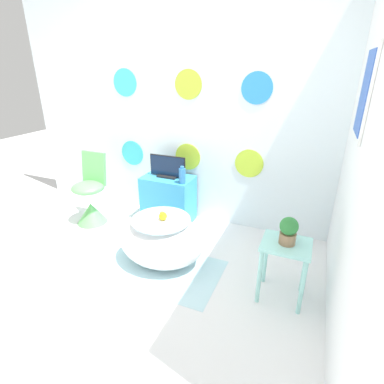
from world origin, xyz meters
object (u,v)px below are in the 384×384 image
at_px(bathtub, 162,240).
at_px(tv, 168,168).
at_px(potted_plant_left, 288,230).
at_px(chair, 91,201).
at_px(vase, 182,176).

xyz_separation_m(bathtub, tv, (-0.32, 0.76, 0.43)).
bearing_deg(potted_plant_left, bathtub, 177.29).
bearing_deg(chair, bathtub, -18.17).
bearing_deg(vase, potted_plant_left, -30.69).
relative_size(chair, vase, 4.28).
bearing_deg(bathtub, tv, 112.68).
height_order(chair, tv, chair).
bearing_deg(potted_plant_left, tv, 149.99).
relative_size(bathtub, potted_plant_left, 3.78).
height_order(chair, vase, chair).
bearing_deg(chair, vase, 14.51).
height_order(chair, potted_plant_left, chair).
bearing_deg(vase, chair, -165.49).
xyz_separation_m(chair, tv, (0.81, 0.39, 0.39)).
bearing_deg(potted_plant_left, vase, 149.31).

